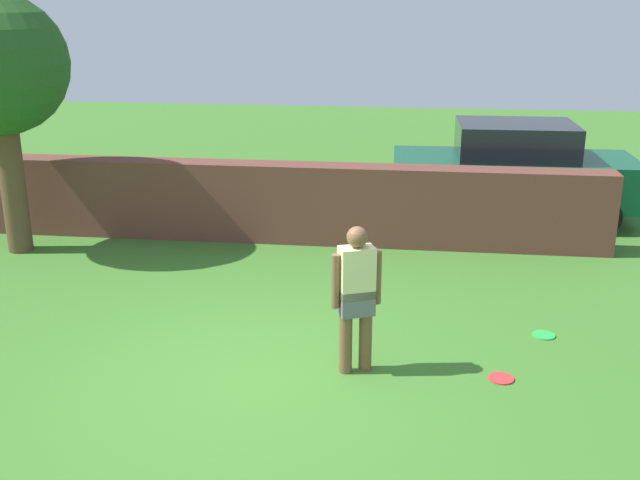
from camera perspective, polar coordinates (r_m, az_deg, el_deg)
name	(u,v)px	position (r m, az deg, el deg)	size (l,w,h in m)	color
ground_plane	(246,382)	(8.10, -5.57, -10.58)	(40.00, 40.00, 0.00)	#3D7528
brick_wall	(217,200)	(12.50, -7.71, 2.97)	(12.50, 0.50, 1.28)	brown
person	(356,293)	(7.92, 2.74, -4.00)	(0.51, 0.34, 1.62)	brown
car	(513,171)	(13.86, 14.29, 5.02)	(4.24, 2.00, 1.72)	#0C4C2D
frisbee_green	(544,335)	(9.44, 16.44, -6.86)	(0.27, 0.27, 0.02)	green
frisbee_red	(501,378)	(8.34, 13.44, -10.07)	(0.27, 0.27, 0.02)	red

